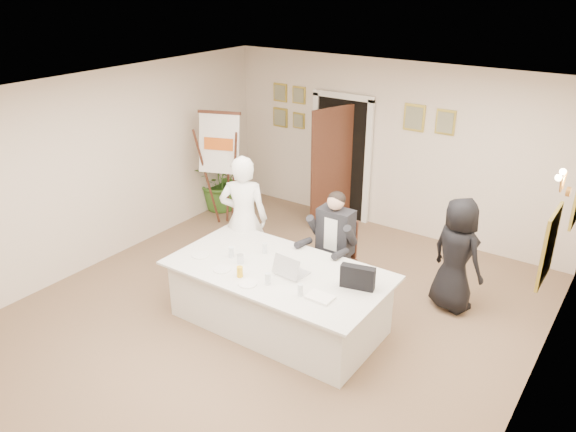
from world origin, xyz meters
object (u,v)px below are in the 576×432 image
at_px(standing_woman, 457,255).
at_px(laptop, 292,262).
at_px(laptop_bag, 358,277).
at_px(potted_palm, 223,179).
at_px(oj_glass, 240,272).
at_px(seated_man, 333,244).
at_px(standing_man, 244,219).
at_px(conference_table, 278,296).
at_px(paper_stack, 320,297).
at_px(steel_jug, 240,259).
at_px(flip_chart, 223,175).

relative_size(standing_woman, laptop, 4.05).
bearing_deg(laptop_bag, laptop, 175.95).
xyz_separation_m(potted_palm, oj_glass, (2.71, -2.82, 0.26)).
xyz_separation_m(seated_man, laptop_bag, (0.81, -0.85, 0.17)).
bearing_deg(standing_man, conference_table, 118.94).
relative_size(paper_stack, oj_glass, 2.25).
height_order(potted_palm, paper_stack, potted_palm).
distance_m(seated_man, potted_palm, 3.45).
height_order(laptop, paper_stack, laptop).
xyz_separation_m(standing_man, laptop, (1.26, -0.67, 0.01)).
height_order(laptop_bag, steel_jug, laptop_bag).
xyz_separation_m(conference_table, paper_stack, (0.76, -0.28, 0.40)).
bearing_deg(standing_man, laptop, 123.70).
bearing_deg(laptop, standing_woman, 52.69).
relative_size(standing_man, standing_woman, 1.19).
bearing_deg(standing_woman, flip_chart, 18.17).
relative_size(seated_man, standing_woman, 0.98).
bearing_deg(flip_chart, seated_man, -18.64).
relative_size(conference_table, paper_stack, 9.07).
bearing_deg(standing_man, flip_chart, -68.86).
bearing_deg(standing_woman, paper_stack, 87.57).
xyz_separation_m(potted_palm, steel_jug, (2.51, -2.56, 0.25)).
xyz_separation_m(conference_table, standing_woman, (1.63, 1.59, 0.37)).
xyz_separation_m(standing_man, paper_stack, (1.83, -0.97, -0.12)).
bearing_deg(laptop, potted_palm, 147.85).
height_order(seated_man, flip_chart, flip_chart).
height_order(standing_man, potted_palm, standing_man).
relative_size(flip_chart, paper_stack, 6.68).
bearing_deg(potted_palm, laptop, -37.20).
height_order(laptop_bag, paper_stack, laptop_bag).
distance_m(laptop, steel_jug, 0.68).
relative_size(potted_palm, laptop, 3.07).
height_order(flip_chart, standing_man, flip_chart).
distance_m(seated_man, laptop_bag, 1.19).
height_order(conference_table, standing_woman, standing_woman).
xyz_separation_m(standing_man, laptop_bag, (2.06, -0.54, 0.00)).
height_order(standing_woman, oj_glass, standing_woman).
bearing_deg(paper_stack, laptop_bag, 62.31).
bearing_deg(standing_woman, oj_glass, 69.13).
bearing_deg(steel_jug, oj_glass, -51.92).
bearing_deg(laptop, standing_man, 157.17).
distance_m(seated_man, paper_stack, 1.41).
bearing_deg(potted_palm, paper_stack, -35.87).
bearing_deg(laptop_bag, seated_man, 120.02).
relative_size(seated_man, laptop_bag, 3.84).
bearing_deg(potted_palm, standing_man, -42.37).
relative_size(potted_palm, laptop_bag, 2.98).
bearing_deg(steel_jug, potted_palm, 134.41).
distance_m(potted_palm, steel_jug, 3.59).
xyz_separation_m(standing_woman, laptop, (-1.44, -1.57, 0.15)).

